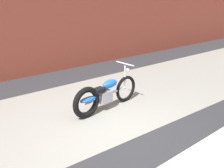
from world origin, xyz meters
TOP-DOWN VIEW (x-y plane):
  - ground_plane at (0.00, 0.00)m, footprint 80.00×80.00m
  - sidewalk_slab at (0.00, 1.75)m, footprint 36.00×3.50m
  - motorcycle_blue at (0.43, 1.39)m, footprint 2.00×0.58m

SIDE VIEW (x-z plane):
  - ground_plane at x=0.00m, z-range 0.00..0.00m
  - sidewalk_slab at x=0.00m, z-range 0.00..0.01m
  - motorcycle_blue at x=0.43m, z-range -0.12..0.91m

